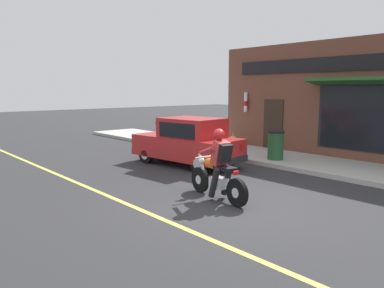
{
  "coord_description": "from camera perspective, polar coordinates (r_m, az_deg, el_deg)",
  "views": [
    {
      "loc": [
        -5.97,
        -5.33,
        2.48
      ],
      "look_at": [
        0.99,
        2.53,
        0.95
      ],
      "focal_mm": 35.0,
      "sensor_mm": 36.0,
      "label": 1
    }
  ],
  "objects": [
    {
      "name": "trash_bin",
      "position": [
        12.9,
        12.62,
        -0.13
      ],
      "size": [
        0.56,
        0.56,
        0.98
      ],
      "color": "#23512D",
      "rests_on": "sidewalk_curb"
    },
    {
      "name": "motorcycle_with_rider",
      "position": [
        8.49,
        4.01,
        -3.99
      ],
      "size": [
        0.64,
        2.01,
        1.62
      ],
      "color": "black",
      "rests_on": "ground"
    },
    {
      "name": "car_hatchback",
      "position": [
        12.33,
        -0.62,
        0.3
      ],
      "size": [
        2.02,
        3.93,
        1.57
      ],
      "color": "black",
      "rests_on": "ground"
    },
    {
      "name": "traffic_cone",
      "position": [
        15.94,
        6.3,
        0.86
      ],
      "size": [
        0.36,
        0.36,
        0.6
      ],
      "color": "black",
      "rests_on": "sidewalk_curb"
    },
    {
      "name": "sidewalk_curb",
      "position": [
        13.98,
        11.1,
        -1.79
      ],
      "size": [
        2.6,
        22.0,
        0.14
      ],
      "primitive_type": "cube",
      "color": "#ADAAA3",
      "rests_on": "ground"
    },
    {
      "name": "storefront_building",
      "position": [
        13.83,
        23.31,
        6.08
      ],
      "size": [
        1.25,
        10.95,
        4.2
      ],
      "color": "brown",
      "rests_on": "ground"
    },
    {
      "name": "lane_stripe",
      "position": [
        9.64,
        -14.54,
        -6.87
      ],
      "size": [
        0.12,
        19.8,
        0.01
      ],
      "primitive_type": "cube",
      "color": "#D1C64C",
      "rests_on": "ground"
    },
    {
      "name": "ground_plane",
      "position": [
        8.37,
        6.49,
        -8.99
      ],
      "size": [
        80.0,
        80.0,
        0.0
      ],
      "primitive_type": "plane",
      "color": "#2B2B2D"
    }
  ]
}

